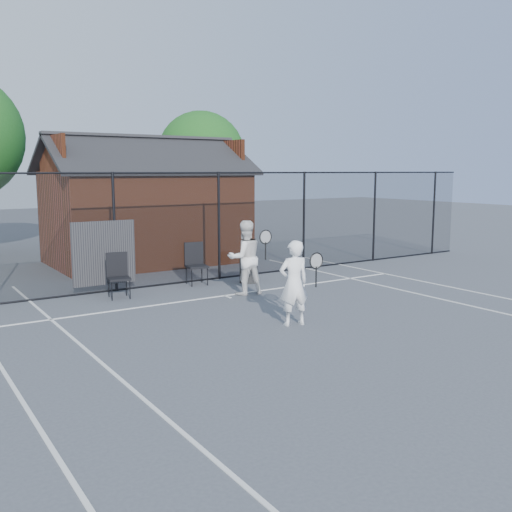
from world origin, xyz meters
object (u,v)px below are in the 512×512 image
player_back (245,258)px  chair_left (119,276)px  chair_right (197,264)px  waste_bin (249,270)px  player_front (294,283)px  clubhouse (146,214)px

player_back → chair_left: bearing=155.3°
chair_right → waste_bin: chair_right is taller
chair_left → chair_right: bearing=19.9°
chair_left → chair_right: 2.35m
chair_left → player_front: bearing=-54.9°
player_back → chair_left: player_back is taller
clubhouse → player_front: 9.11m
clubhouse → chair_left: 5.66m
player_back → player_front: bearing=-103.7°
player_back → chair_left: size_ratio=1.73×
clubhouse → player_front: size_ratio=3.85×
chair_right → clubhouse: bearing=92.4°
clubhouse → player_front: (-0.69, -9.05, -0.76)m
chair_left → waste_bin: (3.63, -0.06, -0.17)m
clubhouse → chair_left: clubhouse is taller
player_front → chair_right: player_front is taller
player_front → chair_right: size_ratio=1.54×
player_front → player_back: 3.03m
player_back → chair_left: 3.06m
chair_left → player_back: bearing=-15.5°
chair_left → waste_bin: chair_left is taller
player_front → clubhouse: bearing=85.7°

